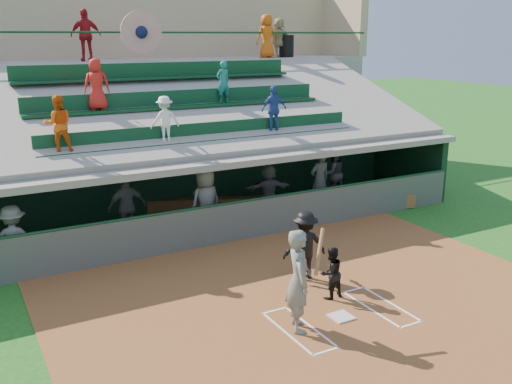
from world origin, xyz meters
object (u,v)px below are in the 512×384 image
catcher (331,273)px  trash_bin (286,46)px  home_plate (341,317)px  batter_at_plate (299,280)px

catcher → trash_bin: 14.06m
home_plate → batter_at_plate: (-1.01, 0.05, 1.00)m
home_plate → catcher: 1.07m
home_plate → trash_bin: bearing=63.0°
home_plate → catcher: (0.33, 0.84, 0.56)m
batter_at_plate → trash_bin: 15.22m
home_plate → trash_bin: 15.10m
home_plate → trash_bin: trash_bin is taller
batter_at_plate → catcher: size_ratio=1.75×
batter_at_plate → home_plate: bearing=-2.9°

